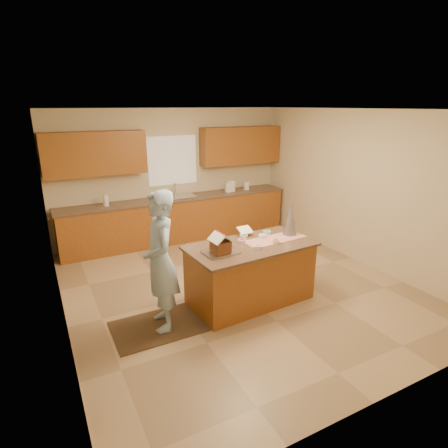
{
  "coord_description": "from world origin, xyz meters",
  "views": [
    {
      "loc": [
        -2.62,
        -4.63,
        2.76
      ],
      "look_at": [
        -0.1,
        0.2,
        1.0
      ],
      "focal_mm": 29.72,
      "sensor_mm": 36.0,
      "label": 1
    }
  ],
  "objects_px": {
    "gingerbread_house": "(221,244)",
    "boy": "(161,261)",
    "island_base": "(250,274)",
    "tinsel_tree": "(290,218)"
  },
  "relations": [
    {
      "from": "gingerbread_house",
      "to": "boy",
      "type": "bearing_deg",
      "value": 177.44
    },
    {
      "from": "boy",
      "to": "gingerbread_house",
      "type": "height_order",
      "value": "boy"
    },
    {
      "from": "island_base",
      "to": "tinsel_tree",
      "type": "xyz_separation_m",
      "value": [
        0.74,
        0.09,
        0.72
      ]
    },
    {
      "from": "island_base",
      "to": "boy",
      "type": "relative_size",
      "value": 0.96
    },
    {
      "from": "boy",
      "to": "gingerbread_house",
      "type": "xyz_separation_m",
      "value": [
        0.81,
        -0.04,
        0.09
      ]
    },
    {
      "from": "island_base",
      "to": "tinsel_tree",
      "type": "distance_m",
      "value": 1.04
    },
    {
      "from": "tinsel_tree",
      "to": "island_base",
      "type": "bearing_deg",
      "value": -172.73
    },
    {
      "from": "island_base",
      "to": "boy",
      "type": "distance_m",
      "value": 1.42
    },
    {
      "from": "island_base",
      "to": "tinsel_tree",
      "type": "relative_size",
      "value": 3.27
    },
    {
      "from": "tinsel_tree",
      "to": "gingerbread_house",
      "type": "distance_m",
      "value": 1.28
    }
  ]
}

